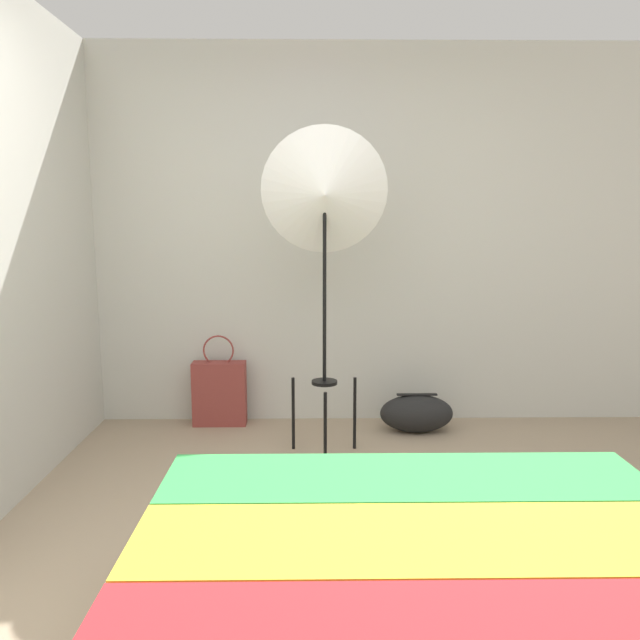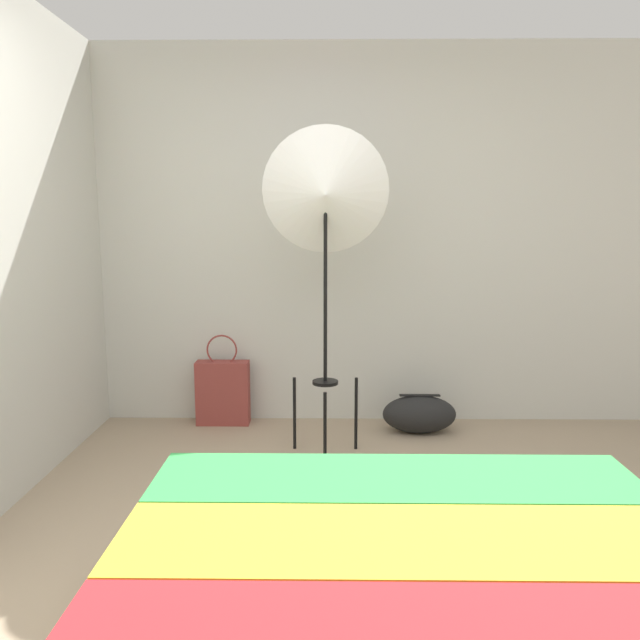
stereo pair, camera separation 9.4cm
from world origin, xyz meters
The scene contains 6 objects.
ground_plane centered at (0.00, 0.00, 0.00)m, with size 14.00×14.00×0.00m, color gray.
wall_back centered at (0.00, 2.29, 1.30)m, with size 8.00×0.05×2.60m.
wall_side_left centered at (-1.55, 1.00, 1.30)m, with size 0.05×8.00×2.60m.
photo_umbrella centered at (0.04, 1.55, 1.56)m, with size 0.75×0.38×1.96m.
tote_bag centered at (-0.68, 2.14, 0.23)m, with size 0.37×0.13×0.64m.
duffel_bag centered at (0.68, 1.97, 0.13)m, with size 0.49×0.26×0.26m.
Camera 1 is at (-0.04, -2.08, 1.43)m, focal length 35.00 mm.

